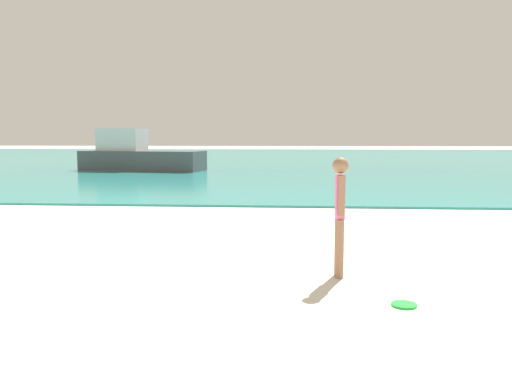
# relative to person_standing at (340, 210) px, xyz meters

# --- Properties ---
(water) EXTENTS (160.00, 60.00, 0.06)m
(water) POSITION_rel_person_standing_xyz_m (-1.73, 36.61, -0.87)
(water) COLOR teal
(water) RESTS_ON ground
(person_standing) EXTENTS (0.21, 0.36, 1.59)m
(person_standing) POSITION_rel_person_standing_xyz_m (0.00, 0.00, 0.00)
(person_standing) COLOR #936B4C
(person_standing) RESTS_ON ground
(frisbee) EXTENTS (0.28, 0.28, 0.03)m
(frisbee) POSITION_rel_person_standing_xyz_m (0.62, -1.15, -0.89)
(frisbee) COLOR green
(frisbee) RESTS_ON ground
(boat_near) EXTENTS (6.76, 3.19, 2.21)m
(boat_near) POSITION_rel_person_standing_xyz_m (-8.86, 20.13, -0.08)
(boat_near) COLOR #4C4C51
(boat_near) RESTS_ON water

